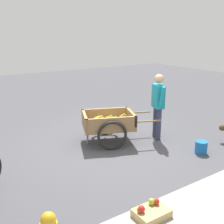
# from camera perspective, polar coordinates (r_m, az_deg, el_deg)

# --- Properties ---
(ground_plane) EXTENTS (24.00, 24.00, 0.00)m
(ground_plane) POSITION_cam_1_polar(r_m,az_deg,el_deg) (6.00, 0.54, -7.16)
(ground_plane) COLOR #47474C
(fruit_cart) EXTENTS (1.81, 1.32, 0.69)m
(fruit_cart) POSITION_cam_1_polar(r_m,az_deg,el_deg) (6.07, -0.79, -2.47)
(fruit_cart) COLOR #937047
(fruit_cart) RESTS_ON ground
(vendor_person) EXTENTS (0.31, 0.56, 1.51)m
(vendor_person) POSITION_cam_1_polar(r_m,az_deg,el_deg) (6.25, 9.61, 2.22)
(vendor_person) COLOR #333851
(vendor_person) RESTS_ON ground
(plastic_bucket) EXTENTS (0.25, 0.25, 0.26)m
(plastic_bucket) POSITION_cam_1_polar(r_m,az_deg,el_deg) (5.91, 18.14, -7.01)
(plastic_bucket) COLOR #1966B2
(plastic_bucket) RESTS_ON ground
(apple_crate) EXTENTS (0.44, 0.32, 0.31)m
(apple_crate) POSITION_cam_1_polar(r_m,az_deg,el_deg) (3.78, 8.17, -20.75)
(apple_crate) COLOR tan
(apple_crate) RESTS_ON ground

